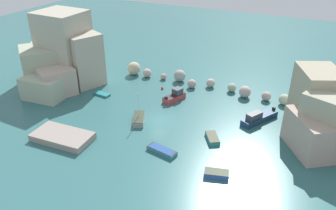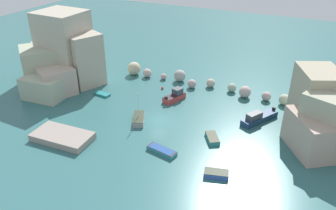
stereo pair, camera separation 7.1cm
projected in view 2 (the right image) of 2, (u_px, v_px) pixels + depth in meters
name	position (u px, v px, depth m)	size (l,w,h in m)	color
cove_water	(158.00, 120.00, 54.29)	(160.00, 160.00, 0.00)	#336869
cliff_headland_left	(62.00, 59.00, 65.91)	(19.79, 21.57, 13.74)	#ABB18D
rock_breakwater	(191.00, 80.00, 65.46)	(32.70, 3.88, 2.69)	#C0B394
stone_dock	(63.00, 137.00, 49.15)	(8.67, 4.51, 1.00)	gray
channel_buoy	(162.00, 88.00, 64.29)	(0.47, 0.47, 0.47)	red
moored_boat_0	(175.00, 96.00, 60.15)	(3.01, 4.73, 2.06)	#BE3E3C
moored_boat_1	(139.00, 119.00, 53.70)	(3.34, 4.46, 5.03)	gray
moored_boat_2	(102.00, 94.00, 62.09)	(3.12, 1.61, 0.37)	teal
moored_boat_3	(258.00, 118.00, 53.56)	(4.87, 6.90, 1.90)	navy
moored_boat_4	(162.00, 151.00, 46.43)	(4.51, 2.20, 0.61)	teal
moored_boat_5	(216.00, 174.00, 42.10)	(3.36, 2.28, 0.68)	#385DB4
moored_boat_6	(212.00, 138.00, 49.13)	(3.00, 3.53, 0.65)	teal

